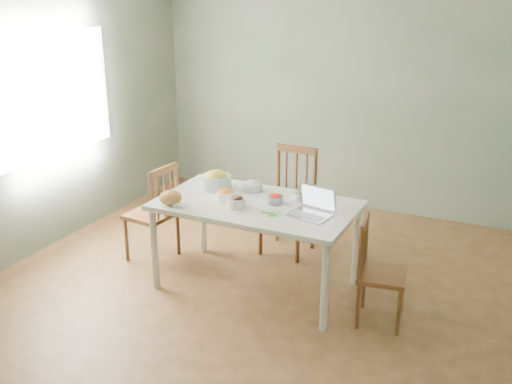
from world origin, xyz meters
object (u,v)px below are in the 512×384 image
at_px(chair_right, 383,272).
at_px(bowl_squash, 216,180).
at_px(chair_left, 151,212).
at_px(chair_far, 287,203).
at_px(bread_boule, 170,197).
at_px(dining_table, 256,245).
at_px(laptop, 309,203).

bearing_deg(chair_right, bowl_squash, 71.83).
xyz_separation_m(chair_left, bowl_squash, (0.66, 0.11, 0.39)).
height_order(chair_far, bread_boule, chair_far).
relative_size(chair_far, chair_left, 1.09).
xyz_separation_m(chair_far, bowl_squash, (-0.46, -0.58, 0.35)).
bearing_deg(chair_far, bowl_squash, -126.42).
xyz_separation_m(chair_left, chair_right, (2.29, -0.17, -0.05)).
distance_m(dining_table, chair_far, 0.78).
bearing_deg(chair_left, dining_table, 91.86).
distance_m(chair_far, bread_boule, 1.30).
height_order(chair_far, chair_left, chair_far).
relative_size(dining_table, laptop, 5.17).
distance_m(bread_boule, bowl_squash, 0.54).
bearing_deg(chair_right, laptop, 80.56).
height_order(chair_left, bowl_squash, chair_left).
relative_size(dining_table, chair_left, 1.75).
distance_m(chair_left, chair_right, 2.29).
distance_m(dining_table, chair_left, 1.16).
bearing_deg(chair_left, chair_far, 127.45).
xyz_separation_m(dining_table, chair_far, (-0.03, 0.77, 0.13)).
xyz_separation_m(dining_table, bowl_squash, (-0.49, 0.19, 0.47)).
xyz_separation_m(chair_far, bread_boule, (-0.60, -1.11, 0.33)).
bearing_deg(laptop, chair_far, 133.10).
xyz_separation_m(chair_right, bowl_squash, (-1.63, 0.28, 0.44)).
distance_m(dining_table, chair_right, 1.14).
height_order(dining_table, bread_boule, bread_boule).
relative_size(dining_table, bread_boule, 8.90).
distance_m(bowl_squash, laptop, 1.04).
relative_size(chair_far, bread_boule, 5.53).
relative_size(chair_left, laptop, 2.94).
bearing_deg(laptop, bowl_squash, 175.67).
bearing_deg(bowl_squash, dining_table, -20.85).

